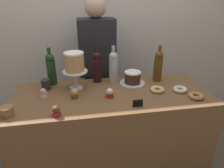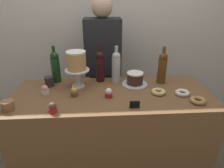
{
  "view_description": "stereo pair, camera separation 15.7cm",
  "coord_description": "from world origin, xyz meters",
  "px_view_note": "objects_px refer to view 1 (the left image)",
  "views": [
    {
      "loc": [
        -0.25,
        -1.41,
        1.62
      ],
      "look_at": [
        0.0,
        0.0,
        0.97
      ],
      "focal_mm": 32.28,
      "sensor_mm": 36.0,
      "label": 1
    },
    {
      "loc": [
        -0.09,
        -1.43,
        1.62
      ],
      "look_at": [
        0.0,
        0.0,
        0.97
      ],
      "focal_mm": 32.28,
      "sensor_mm": 36.0,
      "label": 2
    }
  ],
  "objects_px": {
    "cake_stand_pedestal": "(75,77)",
    "cupcake_strawberry": "(43,93)",
    "donut_sugar": "(180,89)",
    "white_layer_cake": "(74,62)",
    "wine_bottle_amber": "(158,65)",
    "donut_glazed": "(157,90)",
    "wine_bottle_green": "(51,68)",
    "price_sign_chalkboard": "(138,103)",
    "donut_maple": "(196,96)",
    "barista_figure": "(97,74)",
    "coffee_cup_ceramic": "(46,84)",
    "cupcake_vanilla": "(110,93)",
    "cupcake_chocolate": "(56,111)",
    "cupcake_caramel": "(74,94)",
    "chocolate_round_cake": "(133,77)",
    "wine_bottle_clear": "(113,66)",
    "wine_bottle_dark_red": "(97,66)",
    "cookie_stack": "(7,111)"
  },
  "relations": [
    {
      "from": "wine_bottle_dark_red",
      "to": "donut_sugar",
      "type": "distance_m",
      "value": 0.72
    },
    {
      "from": "donut_sugar",
      "to": "cupcake_strawberry",
      "type": "bearing_deg",
      "value": 175.63
    },
    {
      "from": "donut_maple",
      "to": "coffee_cup_ceramic",
      "type": "xyz_separation_m",
      "value": [
        -1.14,
        0.36,
        0.03
      ]
    },
    {
      "from": "wine_bottle_clear",
      "to": "barista_figure",
      "type": "height_order",
      "value": "barista_figure"
    },
    {
      "from": "cupcake_strawberry",
      "to": "donut_glazed",
      "type": "distance_m",
      "value": 0.9
    },
    {
      "from": "wine_bottle_amber",
      "to": "cookie_stack",
      "type": "distance_m",
      "value": 1.24
    },
    {
      "from": "wine_bottle_green",
      "to": "cookie_stack",
      "type": "bearing_deg",
      "value": -117.19
    },
    {
      "from": "cake_stand_pedestal",
      "to": "donut_maple",
      "type": "relative_size",
      "value": 1.8
    },
    {
      "from": "wine_bottle_clear",
      "to": "donut_sugar",
      "type": "height_order",
      "value": "wine_bottle_clear"
    },
    {
      "from": "cupcake_chocolate",
      "to": "coffee_cup_ceramic",
      "type": "bearing_deg",
      "value": 104.67
    },
    {
      "from": "wine_bottle_amber",
      "to": "cupcake_caramel",
      "type": "relative_size",
      "value": 4.38
    },
    {
      "from": "cupcake_caramel",
      "to": "donut_maple",
      "type": "relative_size",
      "value": 0.66
    },
    {
      "from": "cake_stand_pedestal",
      "to": "cupcake_strawberry",
      "type": "xyz_separation_m",
      "value": [
        -0.25,
        -0.12,
        -0.07
      ]
    },
    {
      "from": "cupcake_strawberry",
      "to": "donut_sugar",
      "type": "xyz_separation_m",
      "value": [
        1.08,
        -0.08,
        -0.02
      ]
    },
    {
      "from": "cake_stand_pedestal",
      "to": "donut_glazed",
      "type": "height_order",
      "value": "cake_stand_pedestal"
    },
    {
      "from": "cupcake_vanilla",
      "to": "donut_sugar",
      "type": "relative_size",
      "value": 0.66
    },
    {
      "from": "cupcake_caramel",
      "to": "wine_bottle_clear",
      "type": "bearing_deg",
      "value": 36.92
    },
    {
      "from": "wine_bottle_green",
      "to": "price_sign_chalkboard",
      "type": "relative_size",
      "value": 4.65
    },
    {
      "from": "wine_bottle_green",
      "to": "coffee_cup_ceramic",
      "type": "distance_m",
      "value": 0.15
    },
    {
      "from": "white_layer_cake",
      "to": "wine_bottle_amber",
      "type": "xyz_separation_m",
      "value": [
        0.73,
        0.05,
        -0.09
      ]
    },
    {
      "from": "price_sign_chalkboard",
      "to": "barista_figure",
      "type": "distance_m",
      "value": 0.82
    },
    {
      "from": "donut_sugar",
      "to": "white_layer_cake",
      "type": "bearing_deg",
      "value": 166.56
    },
    {
      "from": "cupcake_caramel",
      "to": "barista_figure",
      "type": "relative_size",
      "value": 0.05
    },
    {
      "from": "cake_stand_pedestal",
      "to": "wine_bottle_clear",
      "type": "xyz_separation_m",
      "value": [
        0.33,
        0.09,
        0.04
      ]
    },
    {
      "from": "wine_bottle_dark_red",
      "to": "coffee_cup_ceramic",
      "type": "height_order",
      "value": "wine_bottle_dark_red"
    },
    {
      "from": "white_layer_cake",
      "to": "cupcake_caramel",
      "type": "relative_size",
      "value": 2.11
    },
    {
      "from": "wine_bottle_amber",
      "to": "cupcake_vanilla",
      "type": "relative_size",
      "value": 4.38
    },
    {
      "from": "cake_stand_pedestal",
      "to": "cupcake_caramel",
      "type": "relative_size",
      "value": 2.71
    },
    {
      "from": "cupcake_chocolate",
      "to": "wine_bottle_green",
      "type": "bearing_deg",
      "value": 97.39
    },
    {
      "from": "wine_bottle_clear",
      "to": "cupcake_vanilla",
      "type": "relative_size",
      "value": 4.38
    },
    {
      "from": "barista_figure",
      "to": "cupcake_strawberry",
      "type": "bearing_deg",
      "value": -131.37
    },
    {
      "from": "wine_bottle_green",
      "to": "donut_maple",
      "type": "height_order",
      "value": "wine_bottle_green"
    },
    {
      "from": "cupcake_strawberry",
      "to": "chocolate_round_cake",
      "type": "bearing_deg",
      "value": 9.99
    },
    {
      "from": "wine_bottle_amber",
      "to": "price_sign_chalkboard",
      "type": "relative_size",
      "value": 4.65
    },
    {
      "from": "wine_bottle_amber",
      "to": "white_layer_cake",
      "type": "bearing_deg",
      "value": -176.37
    },
    {
      "from": "cupcake_caramel",
      "to": "donut_glazed",
      "type": "distance_m",
      "value": 0.66
    },
    {
      "from": "chocolate_round_cake",
      "to": "wine_bottle_amber",
      "type": "distance_m",
      "value": 0.26
    },
    {
      "from": "chocolate_round_cake",
      "to": "donut_sugar",
      "type": "relative_size",
      "value": 1.25
    },
    {
      "from": "cupcake_chocolate",
      "to": "cookie_stack",
      "type": "relative_size",
      "value": 0.88
    },
    {
      "from": "wine_bottle_dark_red",
      "to": "wine_bottle_amber",
      "type": "height_order",
      "value": "same"
    },
    {
      "from": "white_layer_cake",
      "to": "barista_figure",
      "type": "distance_m",
      "value": 0.55
    },
    {
      "from": "wine_bottle_clear",
      "to": "coffee_cup_ceramic",
      "type": "distance_m",
      "value": 0.59
    },
    {
      "from": "wine_bottle_amber",
      "to": "coffee_cup_ceramic",
      "type": "distance_m",
      "value": 0.98
    },
    {
      "from": "cake_stand_pedestal",
      "to": "cookie_stack",
      "type": "height_order",
      "value": "cake_stand_pedestal"
    },
    {
      "from": "wine_bottle_clear",
      "to": "wine_bottle_amber",
      "type": "height_order",
      "value": "same"
    },
    {
      "from": "donut_sugar",
      "to": "donut_glazed",
      "type": "bearing_deg",
      "value": 170.78
    },
    {
      "from": "cupcake_caramel",
      "to": "donut_sugar",
      "type": "height_order",
      "value": "cupcake_caramel"
    },
    {
      "from": "donut_sugar",
      "to": "cookie_stack",
      "type": "relative_size",
      "value": 1.33
    },
    {
      "from": "wine_bottle_amber",
      "to": "donut_sugar",
      "type": "height_order",
      "value": "wine_bottle_amber"
    },
    {
      "from": "wine_bottle_green",
      "to": "cupcake_vanilla",
      "type": "distance_m",
      "value": 0.57
    }
  ]
}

